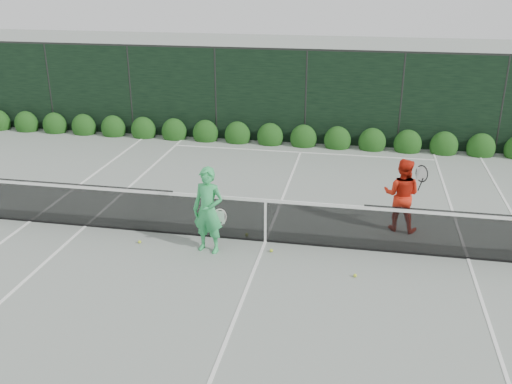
# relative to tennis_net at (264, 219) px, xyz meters

# --- Properties ---
(ground) EXTENTS (80.00, 80.00, 0.00)m
(ground) POSITION_rel_tennis_net_xyz_m (0.02, 0.00, -0.53)
(ground) COLOR gray
(ground) RESTS_ON ground
(tennis_net) EXTENTS (12.90, 0.10, 1.07)m
(tennis_net) POSITION_rel_tennis_net_xyz_m (0.00, 0.00, 0.00)
(tennis_net) COLOR #10311B
(tennis_net) RESTS_ON ground
(player_woman) EXTENTS (0.73, 0.56, 1.79)m
(player_woman) POSITION_rel_tennis_net_xyz_m (-1.04, -0.60, 0.36)
(player_woman) COLOR #34B35F
(player_woman) RESTS_ON ground
(player_man) EXTENTS (0.93, 0.78, 1.64)m
(player_man) POSITION_rel_tennis_net_xyz_m (2.82, 1.18, 0.29)
(player_man) COLOR red
(player_man) RESTS_ON ground
(court_lines) EXTENTS (11.03, 23.83, 0.01)m
(court_lines) POSITION_rel_tennis_net_xyz_m (0.02, 0.00, -0.53)
(court_lines) COLOR white
(court_lines) RESTS_ON ground
(windscreen_fence) EXTENTS (32.00, 21.07, 3.06)m
(windscreen_fence) POSITION_rel_tennis_net_xyz_m (0.02, -2.71, 0.98)
(windscreen_fence) COLOR black
(windscreen_fence) RESTS_ON ground
(hedge_row) EXTENTS (31.66, 0.65, 0.94)m
(hedge_row) POSITION_rel_tennis_net_xyz_m (0.02, 7.15, -0.30)
(hedge_row) COLOR #12380F
(hedge_row) RESTS_ON ground
(tennis_balls) EXTENTS (4.58, 1.40, 0.07)m
(tennis_balls) POSITION_rel_tennis_net_xyz_m (-0.21, -0.49, -0.50)
(tennis_balls) COLOR #C3DA30
(tennis_balls) RESTS_ON ground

